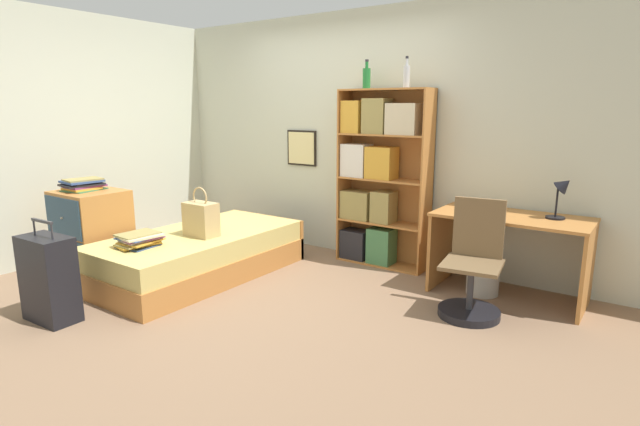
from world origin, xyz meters
TOP-DOWN VIEW (x-y plane):
  - ground_plane at (0.00, 0.00)m, footprint 14.00×14.00m
  - wall_back at (-0.00, 1.54)m, footprint 10.00×0.09m
  - wall_left at (-2.29, 0.00)m, footprint 0.06×10.00m
  - bed at (-0.66, 0.02)m, footprint 1.03×2.02m
  - handbag at (-0.54, -0.05)m, footprint 0.31×0.19m
  - book_stack_on_bed at (-0.71, -0.60)m, footprint 0.34×0.39m
  - suitcase at (-0.79, -1.36)m, footprint 0.45×0.26m
  - dresser at (-1.57, -0.53)m, footprint 0.62×0.57m
  - magazine_pile_on_dresser at (-1.63, -0.55)m, footprint 0.33×0.39m
  - bookcase at (0.53, 1.35)m, footprint 0.96×0.28m
  - bottle_green at (0.42, 1.32)m, footprint 0.08×0.08m
  - bottle_brown at (0.85, 1.33)m, footprint 0.06×0.06m
  - desk at (1.94, 1.17)m, footprint 1.25×0.64m
  - desk_lamp at (2.30, 1.25)m, footprint 0.20×0.15m
  - desk_chair at (1.82, 0.61)m, footprint 0.49×0.49m
  - waste_bin at (1.76, 1.11)m, footprint 0.28×0.28m

SIDE VIEW (x-z plane):
  - ground_plane at x=0.00m, z-range 0.00..0.00m
  - waste_bin at x=1.76m, z-range 0.00..0.25m
  - bed at x=-0.66m, z-range 0.00..0.42m
  - desk_chair at x=1.82m, z-range -0.17..0.74m
  - suitcase at x=-0.79m, z-range -0.06..0.73m
  - dresser at x=-1.57m, z-range 0.00..0.82m
  - book_stack_on_bed at x=-0.71m, z-range 0.43..0.55m
  - desk at x=1.94m, z-range 0.15..0.87m
  - handbag at x=-0.54m, z-range 0.36..0.83m
  - magazine_pile_on_dresser at x=-1.63m, z-range 0.82..0.94m
  - bookcase at x=0.53m, z-range 0.01..1.80m
  - desk_lamp at x=2.30m, z-range 0.77..1.14m
  - wall_back at x=0.00m, z-range 0.00..2.60m
  - wall_left at x=-2.29m, z-range 0.00..2.60m
  - bottle_green at x=0.42m, z-range 1.76..2.04m
  - bottle_brown at x=0.85m, z-range 1.76..2.05m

